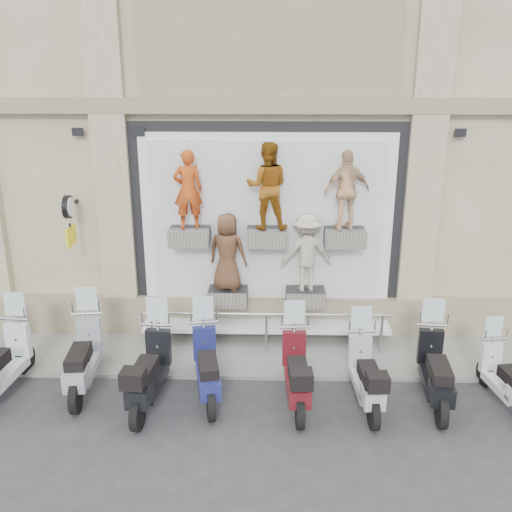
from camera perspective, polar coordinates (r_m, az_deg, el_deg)
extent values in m
plane|color=#2E2E31|center=(10.03, 0.95, -15.27)|extent=(90.00, 90.00, 0.00)
cube|color=gray|center=(11.81, 1.02, -9.43)|extent=(16.00, 2.20, 0.08)
cube|color=black|center=(11.73, 1.11, 2.81)|extent=(5.60, 0.10, 4.30)
cube|color=white|center=(11.68, 1.11, 2.73)|extent=(5.10, 0.06, 3.90)
cube|color=white|center=(11.64, 1.11, 2.67)|extent=(4.70, 0.04, 3.60)
cube|color=white|center=(12.05, 1.04, -6.83)|extent=(5.10, 0.75, 0.10)
cube|color=#28282B|center=(11.51, -6.65, 1.98)|extent=(0.80, 0.50, 0.35)
imported|color=#DC4E17|center=(11.28, -6.82, 6.63)|extent=(0.63, 0.47, 1.56)
cube|color=#28282B|center=(11.40, 1.10, 1.94)|extent=(0.80, 0.50, 0.35)
imported|color=brown|center=(11.15, 1.13, 7.00)|extent=(0.85, 0.68, 1.70)
cube|color=#28282B|center=(11.50, 8.85, 1.87)|extent=(0.80, 0.50, 0.35)
imported|color=#E1B183|center=(11.27, 9.09, 6.51)|extent=(0.97, 0.58, 1.55)
cube|color=#28282B|center=(11.87, -2.81, -4.06)|extent=(0.80, 0.50, 0.35)
imported|color=brown|center=(11.53, -2.89, 0.41)|extent=(0.89, 0.70, 1.60)
cube|color=#28282B|center=(11.86, 4.94, -4.12)|extent=(0.80, 0.50, 0.35)
imported|color=beige|center=(11.52, 5.07, 0.37)|extent=(1.12, 0.76, 1.61)
cube|color=black|center=(12.02, -17.88, 5.00)|extent=(0.06, 0.56, 0.06)
cylinder|color=black|center=(11.78, -18.29, 4.69)|extent=(0.10, 0.46, 0.46)
cube|color=yellow|center=(11.92, -18.00, 1.89)|extent=(0.04, 0.50, 0.38)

